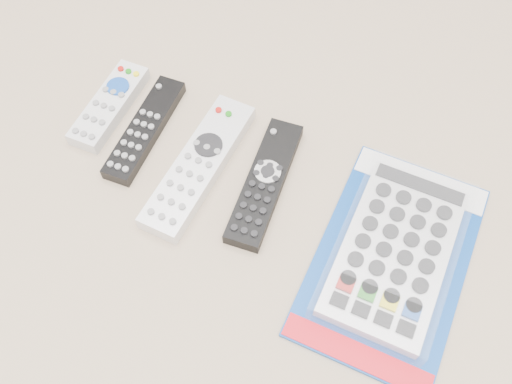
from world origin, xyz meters
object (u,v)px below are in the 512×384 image
at_px(remote_small_grey, 109,105).
at_px(jumbo_remote_packaged, 395,251).
at_px(remote_silver_dvd, 199,166).
at_px(remote_slim_black, 145,129).
at_px(remote_large_black, 265,183).

xyz_separation_m(remote_small_grey, jumbo_remote_packaged, (0.44, -0.05, 0.01)).
bearing_deg(remote_silver_dvd, jumbo_remote_packaged, -1.48).
distance_m(remote_slim_black, remote_silver_dvd, 0.10).
distance_m(remote_large_black, jumbo_remote_packaged, 0.19).
xyz_separation_m(remote_silver_dvd, remote_large_black, (0.09, 0.01, -0.00)).
relative_size(remote_large_black, jumbo_remote_packaged, 0.68).
height_order(remote_slim_black, jumbo_remote_packaged, jumbo_remote_packaged).
xyz_separation_m(remote_small_grey, remote_silver_dvd, (0.17, -0.04, 0.00)).
relative_size(remote_slim_black, remote_silver_dvd, 0.81).
xyz_separation_m(remote_small_grey, remote_large_black, (0.26, -0.02, -0.00)).
height_order(remote_small_grey, remote_slim_black, remote_small_grey).
xyz_separation_m(remote_slim_black, remote_large_black, (0.19, -0.01, 0.00)).
height_order(remote_small_grey, jumbo_remote_packaged, jumbo_remote_packaged).
height_order(remote_slim_black, remote_large_black, same).
distance_m(remote_small_grey, remote_large_black, 0.26).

